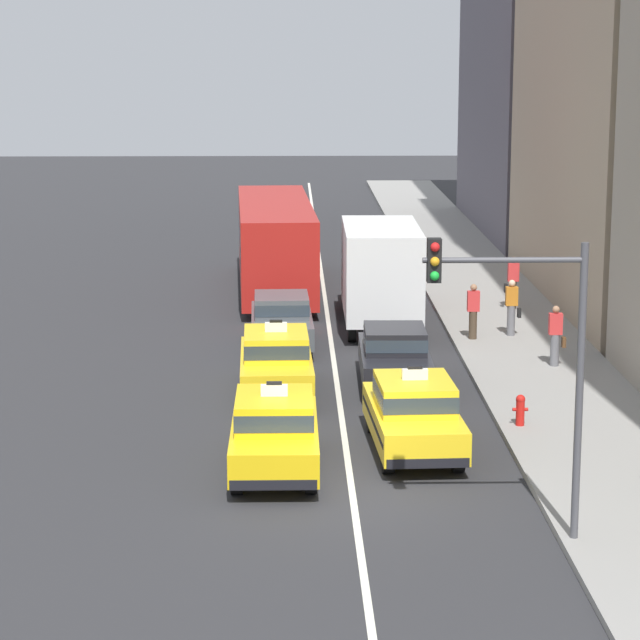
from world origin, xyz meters
TOP-DOWN VIEW (x-y plane):
  - ground_plane at (0.00, 0.00)m, footprint 160.00×160.00m
  - lane_stripe_left_right at (0.00, 20.00)m, footprint 0.14×80.00m
  - sidewalk_curb at (5.60, 15.00)m, footprint 4.00×90.00m
  - taxi_left_nearest at (-1.57, 1.62)m, footprint 1.83×4.57m
  - taxi_left_second at (-1.59, 8.00)m, footprint 1.92×4.60m
  - sedan_left_third at (-1.47, 13.46)m, footprint 1.86×4.34m
  - bus_left_fourth at (-1.75, 22.54)m, footprint 2.96×11.29m
  - taxi_right_nearest at (1.47, 2.94)m, footprint 2.01×4.63m
  - sedan_right_second at (1.49, 8.77)m, footprint 1.84×4.33m
  - box_truck_right_third at (1.60, 16.54)m, footprint 2.35×6.98m
  - pedestrian_near_crosswalk at (4.21, 13.82)m, footprint 0.36×0.24m
  - pedestrian_mid_block at (6.00, 10.34)m, footprint 0.47×0.24m
  - pedestrian_by_storefront at (5.43, 14.28)m, footprint 0.47×0.24m
  - pedestrian_trailing at (6.12, 18.45)m, footprint 0.47×0.24m
  - fire_hydrant at (4.08, 4.46)m, footprint 0.36×0.22m
  - traffic_light_pole at (2.89, -2.86)m, footprint 2.87×0.33m

SIDE VIEW (x-z plane):
  - ground_plane at x=0.00m, z-range 0.00..0.00m
  - lane_stripe_left_right at x=0.00m, z-range 0.00..0.01m
  - sidewalk_curb at x=5.60m, z-range 0.00..0.15m
  - fire_hydrant at x=4.08m, z-range 0.18..0.91m
  - sedan_left_third at x=-1.47m, z-range 0.06..1.64m
  - sedan_right_second at x=1.49m, z-range 0.06..1.64m
  - taxi_left_nearest at x=-1.57m, z-range -0.10..1.86m
  - taxi_left_second at x=-1.59m, z-range -0.10..1.86m
  - taxi_right_nearest at x=1.47m, z-range -0.10..1.86m
  - pedestrian_mid_block at x=6.00m, z-range 0.15..1.82m
  - pedestrian_near_crosswalk at x=4.21m, z-range 0.16..1.81m
  - pedestrian_by_storefront at x=5.43m, z-range 0.15..1.85m
  - pedestrian_trailing at x=6.12m, z-range 0.15..1.89m
  - box_truck_right_third at x=1.60m, z-range 0.14..3.41m
  - bus_left_fourth at x=-1.75m, z-range 0.21..3.43m
  - traffic_light_pole at x=2.89m, z-range 1.03..6.61m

